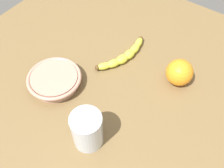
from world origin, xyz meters
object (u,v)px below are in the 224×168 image
object	(u,v)px
banana	(124,56)
smoothie_glass	(87,131)
orange_fruit	(179,72)
ceramic_bowl	(55,80)

from	to	relation	value
banana	smoothie_glass	world-z (taller)	smoothie_glass
smoothie_glass	orange_fruit	distance (cm)	35.30
smoothie_glass	ceramic_bowl	distance (cm)	23.26
orange_fruit	ceramic_bowl	bearing A→B (deg)	-142.59
banana	orange_fruit	distance (cm)	20.24
smoothie_glass	ceramic_bowl	size ratio (longest dim) A/B	0.67
ceramic_bowl	orange_fruit	bearing A→B (deg)	37.41
banana	smoothie_glass	distance (cm)	33.19
ceramic_bowl	banana	bearing A→B (deg)	61.87
smoothie_glass	ceramic_bowl	world-z (taller)	smoothie_glass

